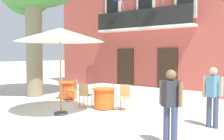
% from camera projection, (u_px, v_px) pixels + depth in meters
% --- Properties ---
extents(ground_plane, '(120.00, 120.00, 0.00)m').
position_uv_depth(ground_plane, '(94.00, 108.00, 9.42)').
color(ground_plane, silver).
extents(building_facade, '(13.00, 5.09, 7.50)m').
position_uv_depth(building_facade, '(163.00, 25.00, 15.18)').
color(building_facade, '#B24C42').
rests_on(building_facade, ground).
extents(entrance_step_platform, '(6.15, 2.46, 0.25)m').
position_uv_depth(entrance_step_platform, '(133.00, 91.00, 12.88)').
color(entrance_step_platform, silver).
rests_on(entrance_step_platform, ground).
extents(cafe_table_near_tree, '(0.86, 0.86, 0.76)m').
position_uv_depth(cafe_table_near_tree, '(68.00, 90.00, 11.46)').
color(cafe_table_near_tree, '#EA561E').
rests_on(cafe_table_near_tree, ground).
extents(cafe_chair_near_tree_0, '(0.54, 0.54, 0.91)m').
position_uv_depth(cafe_chair_near_tree_0, '(73.00, 89.00, 10.79)').
color(cafe_chair_near_tree_0, tan).
rests_on(cafe_chair_near_tree_0, ground).
extents(cafe_chair_near_tree_1, '(0.55, 0.55, 0.91)m').
position_uv_depth(cafe_chair_near_tree_1, '(64.00, 85.00, 12.14)').
color(cafe_chair_near_tree_1, tan).
rests_on(cafe_chair_near_tree_1, ground).
extents(cafe_table_middle, '(0.86, 0.86, 0.76)m').
position_uv_depth(cafe_table_middle, '(104.00, 98.00, 9.34)').
color(cafe_table_middle, '#EA561E').
rests_on(cafe_table_middle, ground).
extents(cafe_chair_middle_0, '(0.48, 0.48, 0.91)m').
position_uv_depth(cafe_chair_middle_0, '(124.00, 95.00, 9.10)').
color(cafe_chair_middle_0, tan).
rests_on(cafe_chair_middle_0, ground).
extents(cafe_chair_middle_1, '(0.49, 0.49, 0.91)m').
position_uv_depth(cafe_chair_middle_1, '(85.00, 94.00, 9.55)').
color(cafe_chair_middle_1, tan).
rests_on(cafe_chair_middle_1, ground).
extents(cafe_umbrella, '(2.90, 2.90, 2.85)m').
position_uv_depth(cafe_umbrella, '(60.00, 35.00, 8.31)').
color(cafe_umbrella, '#997A56').
rests_on(cafe_umbrella, ground).
extents(pedestrian_near_entrance, '(0.53, 0.40, 1.67)m').
position_uv_depth(pedestrian_near_entrance, '(171.00, 104.00, 5.44)').
color(pedestrian_near_entrance, '#384260').
rests_on(pedestrian_near_entrance, ground).
extents(pedestrian_mid_plaza, '(0.53, 0.37, 1.65)m').
position_uv_depth(pedestrian_mid_plaza, '(213.00, 94.00, 6.89)').
color(pedestrian_mid_plaza, '#384260').
rests_on(pedestrian_mid_plaza, ground).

